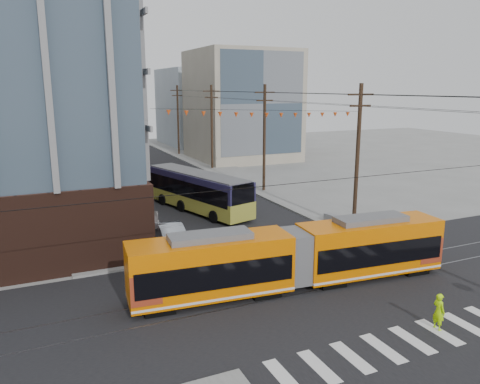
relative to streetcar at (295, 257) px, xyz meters
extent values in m
plane|color=slate|center=(0.99, -3.95, -1.72)|extent=(160.00, 160.00, 0.00)
cube|color=gray|center=(16.99, 44.05, 6.28)|extent=(14.00, 14.00, 16.00)
cube|color=gray|center=(-13.01, 68.05, 8.28)|extent=(16.00, 18.00, 20.00)
cube|color=#8C99A5|center=(18.99, 64.05, 5.28)|extent=(16.00, 16.00, 14.00)
cylinder|color=black|center=(9.49, 52.05, 3.78)|extent=(0.30, 0.30, 11.00)
imported|color=#9CA4AE|center=(-4.23, 10.07, -0.93)|extent=(1.87, 4.84, 1.57)
imported|color=#B5ABAD|center=(-4.59, 14.92, -1.06)|extent=(2.76, 4.80, 1.31)
imported|color=#4B5159|center=(-4.14, 22.03, -1.04)|extent=(3.65, 5.31, 1.35)
imported|color=#B6FF07|center=(3.54, -6.69, -0.85)|extent=(0.43, 0.64, 1.73)
cube|color=#5F5F5F|center=(9.29, 7.94, -1.33)|extent=(1.68, 3.96, 0.77)
camera|label=1|loc=(-12.60, -20.58, 9.01)|focal=35.00mm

